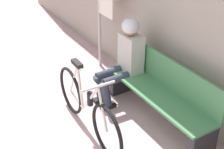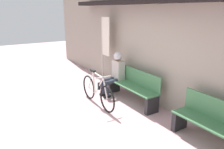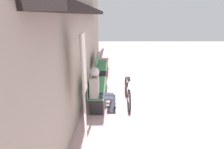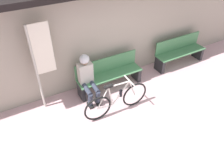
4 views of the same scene
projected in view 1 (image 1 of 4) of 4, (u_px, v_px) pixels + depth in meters
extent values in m
cube|color=#477F51|center=(157.00, 93.00, 3.87)|extent=(1.72, 0.42, 0.03)
cube|color=#477F51|center=(171.00, 74.00, 3.85)|extent=(1.72, 0.03, 0.40)
cube|color=#232326|center=(122.00, 80.00, 4.58)|extent=(0.10, 0.36, 0.41)
cube|color=#232326|center=(202.00, 146.00, 3.37)|extent=(0.10, 0.36, 0.41)
torus|color=black|center=(71.00, 91.00, 4.11)|extent=(0.64, 0.04, 0.64)
torus|color=black|center=(107.00, 131.00, 3.39)|extent=(0.64, 0.04, 0.64)
cylinder|color=silver|center=(87.00, 76.00, 3.48)|extent=(0.52, 0.03, 0.07)
cylinder|color=silver|center=(90.00, 99.00, 3.58)|extent=(0.45, 0.03, 0.54)
cylinder|color=silver|center=(80.00, 87.00, 3.76)|extent=(0.13, 0.03, 0.56)
cylinder|color=silver|center=(77.00, 99.00, 3.99)|extent=(0.37, 0.03, 0.08)
cylinder|color=silver|center=(74.00, 79.00, 3.89)|extent=(0.29, 0.02, 0.51)
cylinder|color=silver|center=(103.00, 110.00, 3.34)|extent=(0.20, 0.03, 0.48)
cube|color=black|center=(77.00, 64.00, 3.65)|extent=(0.20, 0.07, 0.05)
cylinder|color=silver|center=(98.00, 86.00, 3.28)|extent=(0.03, 0.40, 0.03)
cylinder|color=black|center=(90.00, 99.00, 3.58)|extent=(0.07, 0.07, 0.17)
cylinder|color=#2D3342|center=(111.00, 72.00, 4.33)|extent=(0.11, 0.45, 0.13)
cylinder|color=#2D3342|center=(99.00, 87.00, 4.34)|extent=(0.11, 0.17, 0.38)
cube|color=black|center=(101.00, 99.00, 4.45)|extent=(0.10, 0.22, 0.06)
cylinder|color=#2D3342|center=(118.00, 78.00, 4.18)|extent=(0.11, 0.45, 0.13)
cylinder|color=#2D3342|center=(106.00, 94.00, 4.19)|extent=(0.11, 0.17, 0.38)
cube|color=black|center=(108.00, 106.00, 4.30)|extent=(0.10, 0.22, 0.06)
cube|color=#B7B2A8|center=(131.00, 53.00, 4.23)|extent=(0.34, 0.22, 0.52)
sphere|color=#9E7556|center=(131.00, 28.00, 4.05)|extent=(0.20, 0.20, 0.20)
sphere|color=silver|center=(131.00, 26.00, 4.03)|extent=(0.23, 0.23, 0.23)
cylinder|color=#B7B2A8|center=(99.00, 6.00, 4.89)|extent=(0.05, 0.05, 2.10)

